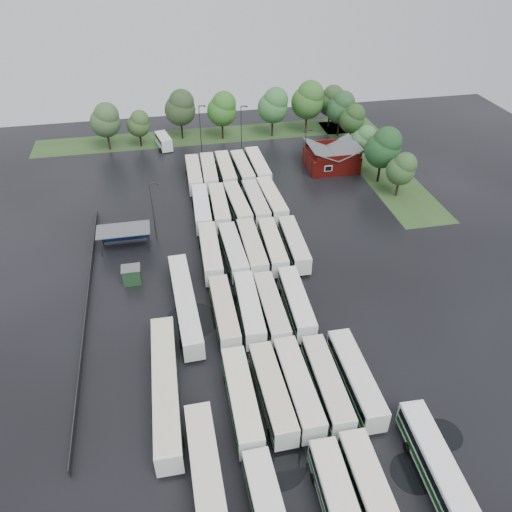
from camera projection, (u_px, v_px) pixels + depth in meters
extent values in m
plane|color=black|center=(259.00, 326.00, 65.27)|extent=(160.00, 160.00, 0.00)
cube|color=maroon|center=(331.00, 160.00, 102.10)|extent=(10.00, 8.00, 3.40)
cube|color=#4C4F51|center=(321.00, 149.00, 100.18)|extent=(5.07, 8.60, 2.19)
cube|color=#4C4F51|center=(344.00, 147.00, 100.98)|extent=(5.07, 8.60, 2.19)
cube|color=maroon|center=(339.00, 159.00, 97.64)|extent=(9.00, 0.20, 1.20)
cube|color=silver|center=(328.00, 168.00, 98.39)|extent=(1.60, 0.12, 1.20)
cylinder|color=#2D2D30|center=(101.00, 248.00, 76.81)|extent=(0.16, 0.16, 3.40)
cylinder|color=#2D2D30|center=(148.00, 242.00, 77.96)|extent=(0.16, 0.16, 3.40)
cylinder|color=#2D2D30|center=(102.00, 236.00, 79.35)|extent=(0.16, 0.16, 3.40)
cylinder|color=#2D2D30|center=(148.00, 231.00, 80.50)|extent=(0.16, 0.16, 3.40)
cube|color=#4C4F51|center=(123.00, 230.00, 77.60)|extent=(8.20, 4.20, 0.15)
cube|color=navy|center=(125.00, 233.00, 80.22)|extent=(7.60, 0.08, 2.60)
cube|color=#193B1D|center=(132.00, 275.00, 71.94)|extent=(2.50, 2.00, 2.50)
cube|color=#4C4F51|center=(130.00, 268.00, 71.17)|extent=(2.70, 2.20, 0.12)
cube|color=#29461C|center=(211.00, 135.00, 117.02)|extent=(80.00, 10.00, 0.01)
cube|color=#29461C|center=(376.00, 164.00, 104.70)|extent=(10.00, 50.00, 0.01)
cube|color=#2D2D30|center=(87.00, 305.00, 67.70)|extent=(0.10, 50.00, 1.20)
cube|color=white|center=(271.00, 512.00, 42.23)|extent=(2.76, 12.02, 0.12)
cylinder|color=black|center=(261.00, 486.00, 47.05)|extent=(2.62, 0.99, 0.99)
cube|color=silver|center=(341.00, 510.00, 43.78)|extent=(2.98, 12.68, 2.89)
cube|color=black|center=(341.00, 507.00, 43.44)|extent=(3.03, 12.17, 0.92)
cube|color=#F1E5CC|center=(342.00, 501.00, 42.90)|extent=(2.86, 12.30, 0.13)
cylinder|color=black|center=(325.00, 477.00, 47.83)|extent=(2.68, 1.01, 1.01)
cube|color=silver|center=(374.00, 501.00, 44.40)|extent=(2.91, 12.89, 2.94)
cube|color=black|center=(375.00, 498.00, 44.06)|extent=(2.97, 12.38, 0.94)
cube|color=#1B5221|center=(373.00, 505.00, 44.78)|extent=(2.96, 12.63, 0.65)
cube|color=#F6E2C7|center=(376.00, 492.00, 43.51)|extent=(2.80, 12.50, 0.13)
cylinder|color=black|center=(356.00, 468.00, 48.53)|extent=(2.73, 1.03, 1.03)
cube|color=silver|center=(242.00, 399.00, 53.45)|extent=(2.72, 12.64, 2.89)
cube|color=black|center=(242.00, 396.00, 53.11)|extent=(2.78, 12.14, 0.93)
cube|color=#13501B|center=(242.00, 403.00, 53.82)|extent=(2.77, 12.39, 0.64)
cube|color=#F7E8C6|center=(241.00, 390.00, 52.57)|extent=(2.61, 12.26, 0.13)
cylinder|color=black|center=(249.00, 440.00, 51.09)|extent=(2.68, 1.01, 1.01)
cylinder|color=black|center=(236.00, 379.00, 57.50)|extent=(2.68, 1.01, 1.01)
cube|color=silver|center=(272.00, 392.00, 54.22)|extent=(2.84, 12.46, 2.84)
cube|color=black|center=(272.00, 389.00, 53.88)|extent=(2.89, 11.96, 0.91)
cube|color=#184C20|center=(272.00, 396.00, 54.58)|extent=(2.89, 12.21, 0.63)
cube|color=beige|center=(272.00, 383.00, 53.35)|extent=(2.73, 12.08, 0.12)
cylinder|color=black|center=(280.00, 431.00, 51.90)|extent=(2.64, 0.99, 0.99)
cylinder|color=black|center=(264.00, 373.00, 58.20)|extent=(2.64, 0.99, 0.99)
cube|color=silver|center=(298.00, 387.00, 54.80)|extent=(2.74, 12.62, 2.89)
cube|color=black|center=(298.00, 383.00, 54.46)|extent=(2.80, 12.12, 0.92)
cube|color=#104315|center=(298.00, 390.00, 55.17)|extent=(2.79, 12.37, 0.64)
cube|color=silver|center=(299.00, 378.00, 53.92)|extent=(2.63, 12.24, 0.13)
cylinder|color=black|center=(307.00, 426.00, 52.44)|extent=(2.68, 1.01, 1.01)
cylinder|color=black|center=(288.00, 368.00, 58.84)|extent=(2.68, 1.01, 1.01)
cube|color=silver|center=(327.00, 384.00, 55.18)|extent=(2.78, 12.40, 2.83)
cube|color=black|center=(327.00, 380.00, 54.84)|extent=(2.83, 11.91, 0.91)
cube|color=#144F1E|center=(326.00, 387.00, 55.54)|extent=(2.82, 12.16, 0.62)
cube|color=beige|center=(328.00, 375.00, 54.31)|extent=(2.67, 12.03, 0.12)
cylinder|color=black|center=(337.00, 421.00, 52.87)|extent=(2.63, 0.99, 0.99)
cylinder|color=black|center=(315.00, 366.00, 59.15)|extent=(2.63, 0.99, 0.99)
cube|color=silver|center=(356.00, 378.00, 55.78)|extent=(2.68, 12.62, 2.89)
cube|color=black|center=(356.00, 374.00, 55.44)|extent=(2.74, 12.12, 0.92)
cube|color=#08460D|center=(355.00, 382.00, 56.15)|extent=(2.73, 12.37, 0.64)
cube|color=silver|center=(357.00, 369.00, 54.90)|extent=(2.57, 12.24, 0.13)
cylinder|color=black|center=(367.00, 416.00, 53.43)|extent=(2.68, 1.01, 1.01)
cylinder|color=black|center=(342.00, 360.00, 59.83)|extent=(2.68, 1.01, 1.01)
cube|color=silver|center=(224.00, 312.00, 64.63)|extent=(2.58, 12.25, 2.81)
cube|color=black|center=(224.00, 309.00, 64.30)|extent=(2.64, 11.76, 0.90)
cube|color=#154718|center=(224.00, 316.00, 64.99)|extent=(2.63, 12.01, 0.62)
cube|color=beige|center=(224.00, 304.00, 63.78)|extent=(2.48, 11.89, 0.12)
cylinder|color=black|center=(229.00, 342.00, 62.34)|extent=(2.60, 0.98, 0.98)
cylinder|color=black|center=(220.00, 301.00, 68.57)|extent=(2.60, 0.98, 0.98)
cube|color=silver|center=(249.00, 309.00, 65.19)|extent=(3.10, 12.53, 2.85)
cube|color=black|center=(249.00, 305.00, 64.86)|extent=(3.14, 12.03, 0.91)
cube|color=#164D1D|center=(249.00, 312.00, 65.56)|extent=(3.14, 12.28, 0.63)
cube|color=white|center=(249.00, 300.00, 64.32)|extent=(2.98, 12.15, 0.12)
cylinder|color=black|center=(255.00, 338.00, 62.87)|extent=(2.64, 0.99, 0.99)
cylinder|color=black|center=(244.00, 297.00, 69.18)|extent=(2.64, 0.99, 0.99)
cube|color=silver|center=(271.00, 308.00, 65.27)|extent=(2.69, 12.23, 2.80)
cube|color=black|center=(271.00, 305.00, 64.94)|extent=(2.74, 11.74, 0.89)
cube|color=#124F17|center=(271.00, 312.00, 65.63)|extent=(2.74, 11.99, 0.62)
cube|color=beige|center=(271.00, 300.00, 64.42)|extent=(2.58, 11.86, 0.12)
cylinder|color=black|center=(278.00, 337.00, 62.99)|extent=(2.59, 0.98, 0.98)
cylinder|color=black|center=(265.00, 297.00, 69.19)|extent=(2.59, 0.98, 0.98)
cube|color=silver|center=(296.00, 303.00, 66.16)|extent=(3.05, 12.45, 2.83)
cube|color=black|center=(296.00, 299.00, 65.82)|extent=(3.10, 11.96, 0.91)
cube|color=#104F17|center=(296.00, 306.00, 66.52)|extent=(3.09, 12.21, 0.62)
cube|color=white|center=(297.00, 294.00, 65.30)|extent=(2.94, 12.08, 0.12)
cylinder|color=black|center=(304.00, 331.00, 63.85)|extent=(2.63, 0.99, 0.99)
cylinder|color=black|center=(288.00, 292.00, 70.13)|extent=(2.63, 0.99, 0.99)
cube|color=silver|center=(210.00, 252.00, 75.35)|extent=(3.06, 12.90, 2.94)
cube|color=black|center=(210.00, 249.00, 75.01)|extent=(3.11, 12.39, 0.94)
cube|color=#0B4213|center=(211.00, 256.00, 75.73)|extent=(3.11, 12.65, 0.65)
cube|color=beige|center=(210.00, 244.00, 74.46)|extent=(2.95, 12.51, 0.13)
cylinder|color=black|center=(214.00, 276.00, 72.96)|extent=(2.73, 1.03, 1.03)
cylinder|color=black|center=(208.00, 245.00, 79.47)|extent=(2.73, 1.03, 1.03)
cube|color=silver|center=(233.00, 251.00, 75.65)|extent=(2.84, 12.45, 2.84)
cube|color=black|center=(233.00, 248.00, 75.31)|extent=(2.90, 11.96, 0.91)
cube|color=#14431A|center=(233.00, 255.00, 76.01)|extent=(2.89, 12.20, 0.63)
cube|color=silver|center=(233.00, 244.00, 74.78)|extent=(2.73, 12.08, 0.12)
cylinder|color=black|center=(238.00, 275.00, 73.33)|extent=(2.63, 0.99, 0.99)
cylinder|color=black|center=(229.00, 245.00, 79.63)|extent=(2.63, 0.99, 0.99)
cube|color=silver|center=(252.00, 248.00, 76.25)|extent=(2.77, 12.83, 2.94)
cube|color=black|center=(252.00, 245.00, 75.90)|extent=(2.83, 12.32, 0.94)
cube|color=#0F3F13|center=(252.00, 252.00, 76.63)|extent=(2.82, 12.58, 0.65)
cube|color=beige|center=(252.00, 240.00, 75.35)|extent=(2.66, 12.45, 0.13)
cylinder|color=black|center=(257.00, 272.00, 73.85)|extent=(2.72, 1.03, 1.03)
cylinder|color=black|center=(247.00, 241.00, 80.36)|extent=(2.72, 1.03, 1.03)
cube|color=silver|center=(273.00, 246.00, 76.79)|extent=(2.99, 12.42, 2.83)
cube|color=black|center=(273.00, 243.00, 76.46)|extent=(3.03, 11.93, 0.91)
cube|color=#13431C|center=(272.00, 250.00, 77.16)|extent=(3.03, 12.18, 0.62)
cube|color=#F7DDBE|center=(273.00, 238.00, 75.93)|extent=(2.87, 12.05, 0.12)
cylinder|color=black|center=(278.00, 269.00, 74.49)|extent=(2.62, 0.99, 0.99)
cylinder|color=black|center=(267.00, 240.00, 80.76)|extent=(2.62, 0.99, 0.99)
cube|color=silver|center=(294.00, 244.00, 77.28)|extent=(3.04, 12.40, 2.82)
cube|color=black|center=(294.00, 241.00, 76.94)|extent=(3.08, 11.92, 0.90)
cube|color=#175021|center=(294.00, 247.00, 77.64)|extent=(3.08, 12.16, 0.62)
cube|color=silver|center=(294.00, 236.00, 76.42)|extent=(2.92, 12.03, 0.12)
cylinder|color=black|center=(300.00, 266.00, 74.98)|extent=(2.62, 0.99, 0.99)
cylinder|color=black|center=(287.00, 238.00, 81.23)|extent=(2.62, 0.99, 0.99)
cube|color=silver|center=(202.00, 208.00, 85.96)|extent=(3.16, 12.74, 2.90)
cube|color=black|center=(201.00, 206.00, 85.62)|extent=(3.20, 12.24, 0.93)
cube|color=#0A3E14|center=(202.00, 212.00, 86.33)|extent=(3.20, 12.49, 0.64)
cube|color=white|center=(201.00, 201.00, 85.08)|extent=(3.04, 12.35, 0.13)
cylinder|color=black|center=(205.00, 228.00, 83.60)|extent=(2.69, 1.01, 1.01)
cylinder|color=black|center=(200.00, 204.00, 90.02)|extent=(2.69, 1.01, 1.01)
cube|color=silver|center=(219.00, 207.00, 86.38)|extent=(3.02, 12.60, 2.87)
cube|color=black|center=(219.00, 204.00, 86.04)|extent=(3.07, 12.10, 0.92)
cube|color=#125218|center=(220.00, 210.00, 86.75)|extent=(3.07, 12.35, 0.63)
cube|color=beige|center=(219.00, 200.00, 85.50)|extent=(2.91, 12.22, 0.13)
cylinder|color=black|center=(223.00, 226.00, 84.04)|extent=(2.66, 1.00, 1.00)
cylinder|color=black|center=(217.00, 203.00, 90.40)|extent=(2.66, 1.00, 1.00)
cube|color=silver|center=(238.00, 205.00, 87.02)|extent=(3.21, 12.62, 2.87)
cube|color=black|center=(237.00, 202.00, 86.68)|extent=(3.25, 12.13, 0.92)
cube|color=#073E0E|center=(238.00, 208.00, 87.39)|extent=(3.25, 12.38, 0.63)
cube|color=beige|center=(237.00, 197.00, 86.14)|extent=(3.09, 12.24, 0.13)
cylinder|color=black|center=(242.00, 224.00, 84.68)|extent=(2.66, 1.00, 1.00)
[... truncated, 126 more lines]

